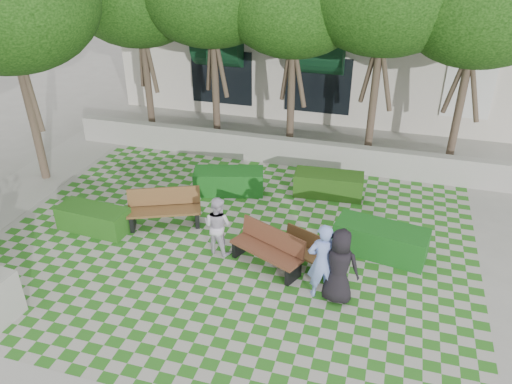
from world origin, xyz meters
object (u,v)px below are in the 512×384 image
(hedge_west, at_px, (94,219))
(person_blue, at_px, (322,261))
(bench_east, at_px, (310,253))
(hedge_midright, at_px, (328,184))
(person_white, at_px, (217,225))
(hedge_east, at_px, (381,240))
(hedge_midleft, at_px, (229,181))
(bench_mid, at_px, (268,249))
(bench_west, at_px, (164,209))
(person_dark, at_px, (339,266))

(hedge_west, xyz_separation_m, person_blue, (6.25, -0.93, 0.58))
(bench_east, distance_m, hedge_midright, 3.65)
(bench_east, xyz_separation_m, person_blue, (0.43, -0.94, 0.51))
(bench_east, bearing_deg, person_white, -156.51)
(bench_east, distance_m, hedge_east, 1.88)
(hedge_midleft, bearing_deg, bench_mid, -57.03)
(bench_west, distance_m, person_white, 1.98)
(hedge_midleft, bearing_deg, hedge_east, -23.02)
(bench_west, bearing_deg, person_white, -45.88)
(hedge_midleft, distance_m, person_blue, 5.27)
(hedge_midleft, distance_m, person_white, 3.11)
(hedge_west, height_order, person_dark, person_dark)
(hedge_east, xyz_separation_m, person_blue, (-1.15, -1.95, 0.52))
(bench_mid, height_order, person_blue, person_blue)
(person_white, bearing_deg, hedge_west, 12.21)
(person_white, bearing_deg, bench_mid, -177.27)
(hedge_midright, bearing_deg, person_blue, -83.15)
(person_dark, xyz_separation_m, person_white, (-3.10, 0.96, -0.12))
(hedge_midright, xyz_separation_m, person_white, (-2.18, -3.66, 0.41))
(hedge_east, xyz_separation_m, person_dark, (-0.78, -1.99, 0.49))
(bench_east, relative_size, hedge_midleft, 0.80)
(hedge_west, bearing_deg, hedge_midright, 32.66)
(bench_mid, relative_size, hedge_west, 1.01)
(bench_west, bearing_deg, bench_east, -33.35)
(bench_east, distance_m, person_white, 2.33)
(bench_east, height_order, person_dark, person_dark)
(bench_west, relative_size, person_dark, 1.16)
(hedge_midright, xyz_separation_m, hedge_midleft, (-2.93, -0.66, 0.01))
(person_dark, bearing_deg, hedge_midleft, -39.81)
(hedge_midleft, bearing_deg, person_white, -75.97)
(bench_east, bearing_deg, hedge_west, -156.67)
(bench_mid, distance_m, bench_west, 3.30)
(hedge_east, distance_m, hedge_midright, 3.13)
(bench_west, relative_size, person_white, 1.33)
(bench_east, xyz_separation_m, bench_mid, (-0.96, -0.23, 0.07))
(bench_west, distance_m, hedge_east, 5.70)
(hedge_east, height_order, hedge_west, hedge_east)
(hedge_west, xyz_separation_m, person_white, (3.52, -0.00, 0.43))
(bench_east, xyz_separation_m, hedge_west, (-5.82, -0.00, -0.07))
(person_dark, bearing_deg, hedge_east, -105.44)
(hedge_midleft, bearing_deg, person_blue, -48.43)
(bench_west, xyz_separation_m, person_dark, (4.91, -1.73, 0.39))
(bench_west, relative_size, person_blue, 1.12)
(hedge_midright, relative_size, person_blue, 1.12)
(person_blue, distance_m, person_dark, 0.37)
(hedge_midleft, height_order, person_dark, person_dark)
(bench_mid, distance_m, person_white, 1.39)
(bench_mid, relative_size, person_dark, 1.09)
(hedge_east, bearing_deg, bench_east, -147.17)
(person_blue, bearing_deg, person_dark, 151.73)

